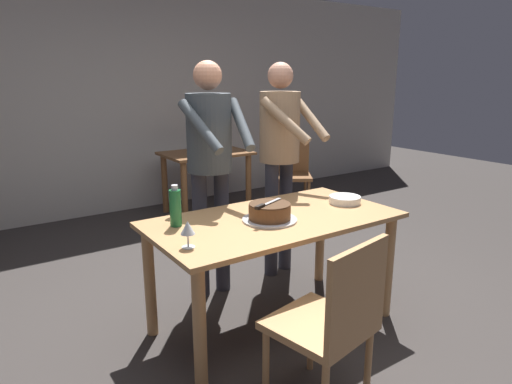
# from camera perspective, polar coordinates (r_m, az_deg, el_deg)

# --- Properties ---
(ground_plane) EXTENTS (14.00, 14.00, 0.00)m
(ground_plane) POSITION_cam_1_polar(r_m,az_deg,el_deg) (3.15, 2.19, -16.35)
(ground_plane) COLOR #383330
(back_wall) EXTENTS (10.00, 0.12, 2.70)m
(back_wall) POSITION_cam_1_polar(r_m,az_deg,el_deg) (5.64, -17.88, 11.15)
(back_wall) COLOR #BCB7AD
(back_wall) RESTS_ON ground_plane
(main_dining_table) EXTENTS (1.58, 0.83, 0.75)m
(main_dining_table) POSITION_cam_1_polar(r_m,az_deg,el_deg) (2.87, 2.31, -5.40)
(main_dining_table) COLOR tan
(main_dining_table) RESTS_ON ground_plane
(cake_on_platter) EXTENTS (0.34, 0.34, 0.11)m
(cake_on_platter) POSITION_cam_1_polar(r_m,az_deg,el_deg) (2.76, 1.75, -2.63)
(cake_on_platter) COLOR silver
(cake_on_platter) RESTS_ON main_dining_table
(cake_knife) EXTENTS (0.26, 0.12, 0.02)m
(cake_knife) POSITION_cam_1_polar(r_m,az_deg,el_deg) (2.68, 0.95, -1.69)
(cake_knife) COLOR silver
(cake_knife) RESTS_ON cake_on_platter
(plate_stack) EXTENTS (0.22, 0.22, 0.05)m
(plate_stack) POSITION_cam_1_polar(r_m,az_deg,el_deg) (3.20, 11.23, -0.95)
(plate_stack) COLOR white
(plate_stack) RESTS_ON main_dining_table
(wine_glass_near) EXTENTS (0.08, 0.08, 0.14)m
(wine_glass_near) POSITION_cam_1_polar(r_m,az_deg,el_deg) (2.34, -8.67, -4.63)
(wine_glass_near) COLOR silver
(wine_glass_near) RESTS_ON main_dining_table
(water_bottle) EXTENTS (0.07, 0.07, 0.25)m
(water_bottle) POSITION_cam_1_polar(r_m,az_deg,el_deg) (2.68, -10.21, -1.92)
(water_bottle) COLOR #1E6B38
(water_bottle) RESTS_ON main_dining_table
(person_cutting_cake) EXTENTS (0.47, 0.55, 1.72)m
(person_cutting_cake) POSITION_cam_1_polar(r_m,az_deg,el_deg) (3.22, -5.85, 4.80)
(person_cutting_cake) COLOR #2D2D38
(person_cutting_cake) RESTS_ON ground_plane
(person_standing_beside) EXTENTS (0.46, 0.58, 1.72)m
(person_standing_beside) POSITION_cam_1_polar(r_m,az_deg,el_deg) (3.59, 3.12, 5.87)
(person_standing_beside) COLOR #2D2D38
(person_standing_beside) RESTS_ON ground_plane
(chair_near_side) EXTENTS (0.52, 0.52, 0.90)m
(chair_near_side) POSITION_cam_1_polar(r_m,az_deg,el_deg) (2.24, 9.63, -15.71)
(chair_near_side) COLOR tan
(chair_near_side) RESTS_ON ground_plane
(background_table) EXTENTS (1.00, 0.70, 0.74)m
(background_table) POSITION_cam_1_polar(r_m,az_deg,el_deg) (5.41, -6.35, 3.37)
(background_table) COLOR brown
(background_table) RESTS_ON ground_plane
(background_chair_0) EXTENTS (0.61, 0.61, 0.90)m
(background_chair_0) POSITION_cam_1_polar(r_m,az_deg,el_deg) (5.55, 4.60, 2.79)
(background_chair_0) COLOR brown
(background_chair_0) RESTS_ON ground_plane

